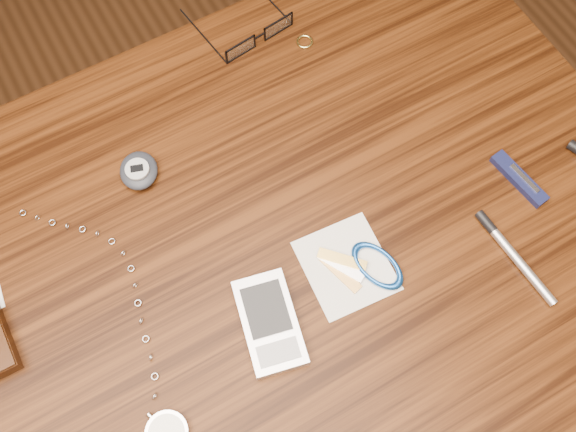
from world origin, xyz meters
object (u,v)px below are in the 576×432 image
at_px(pocket_watch, 163,421).
at_px(pda_phone, 270,322).
at_px(desk, 263,277).
at_px(pedometer, 139,170).
at_px(notepad_keys, 362,266).
at_px(pocket_knife, 519,179).
at_px(eyeglasses, 257,35).
at_px(silver_pen, 509,250).

relative_size(pocket_watch, pda_phone, 2.81).
distance_m(desk, pedometer, 0.22).
bearing_deg(notepad_keys, pocket_watch, -171.01).
relative_size(pda_phone, notepad_keys, 1.03).
xyz_separation_m(pda_phone, notepad_keys, (0.13, 0.01, -0.00)).
bearing_deg(pocket_knife, eyeglasses, 117.37).
distance_m(desk, silver_pen, 0.32).
bearing_deg(silver_pen, notepad_keys, 156.88).
height_order(pda_phone, pedometer, pedometer).
bearing_deg(eyeglasses, pocket_watch, -129.58).
distance_m(pda_phone, silver_pen, 0.30).
bearing_deg(eyeglasses, silver_pen, -74.89).
bearing_deg(silver_pen, pocket_knife, 45.58).
bearing_deg(pocket_watch, silver_pen, -3.25).
distance_m(pedometer, silver_pen, 0.46).
bearing_deg(pocket_knife, pocket_watch, -174.99).
bearing_deg(desk, notepad_keys, -38.50).
relative_size(eyeglasses, pocket_watch, 0.37).
relative_size(pocket_watch, pocket_knife, 4.05).
xyz_separation_m(desk, notepad_keys, (0.10, -0.08, 0.11)).
relative_size(pocket_knife, silver_pen, 0.63).
xyz_separation_m(pedometer, silver_pen, (0.34, -0.31, -0.00)).
distance_m(eyeglasses, notepad_keys, 0.36).
bearing_deg(silver_pen, eyeglasses, 105.11).
bearing_deg(desk, pocket_knife, -13.11).
xyz_separation_m(desk, pda_phone, (-0.03, -0.08, 0.11)).
distance_m(pda_phone, pedometer, 0.25).
xyz_separation_m(pocket_watch, notepad_keys, (0.28, 0.04, -0.00)).
height_order(desk, pedometer, pedometer).
relative_size(pocket_watch, silver_pen, 2.55).
xyz_separation_m(desk, pocket_knife, (0.33, -0.08, 0.11)).
height_order(pedometer, silver_pen, pedometer).
bearing_deg(desk, eyeglasses, 62.32).
height_order(desk, notepad_keys, notepad_keys).
distance_m(eyeglasses, pocket_knife, 0.40).
bearing_deg(notepad_keys, pedometer, 126.43).
bearing_deg(pedometer, notepad_keys, -53.57).
height_order(desk, silver_pen, silver_pen).
relative_size(pocket_watch, pedometer, 5.20).
bearing_deg(eyeglasses, desk, -117.68).
distance_m(pocket_watch, silver_pen, 0.44).
distance_m(pocket_knife, silver_pen, 0.10).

